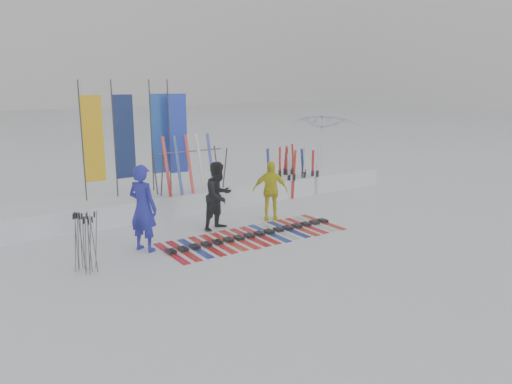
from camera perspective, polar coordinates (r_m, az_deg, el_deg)
ground at (r=11.60m, az=3.60°, el=-6.41°), size 120.00×120.00×0.00m
snow_bank at (r=15.28m, az=-6.89°, el=-0.58°), size 14.00×1.60×0.60m
person_blue at (r=11.44m, az=-12.80°, el=-1.81°), size 0.76×0.86×1.98m
person_black at (r=12.83m, az=-4.29°, el=-0.43°), size 1.02×0.89×1.77m
person_yellow at (r=13.70m, az=1.64°, el=0.18°), size 1.03×0.85×1.64m
tent_canopy at (r=19.57m, az=7.68°, el=5.25°), size 3.52×3.56×2.56m
ski_row at (r=12.40m, az=-0.10°, el=-4.93°), size 4.65×1.70×0.07m
pole_cluster at (r=10.64m, az=-18.95°, el=-5.46°), size 0.48×0.57×1.25m
feather_flags at (r=14.47m, az=-13.19°, el=6.25°), size 3.04×0.29×3.20m
ski_rack at (r=14.57m, az=-7.48°, el=3.10°), size 2.04×0.80×1.23m
upright_skis at (r=16.77m, az=4.41°, el=2.36°), size 1.56×1.06×1.67m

